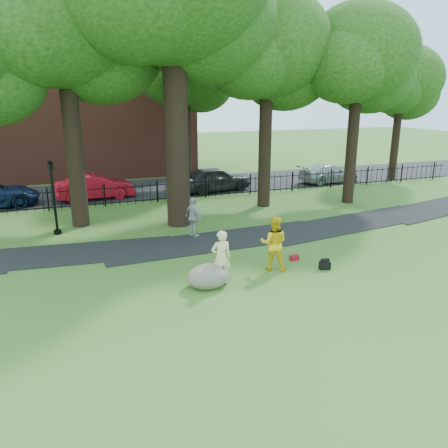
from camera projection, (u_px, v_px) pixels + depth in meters
name	position (u px, v px, depth m)	size (l,w,h in m)	color
ground	(231.00, 278.00, 15.06)	(120.00, 120.00, 0.00)	#406523
footpath	(220.00, 241.00, 18.90)	(36.00, 2.60, 0.03)	black
street	(145.00, 189.00, 29.45)	(80.00, 7.00, 0.02)	black
iron_fence	(157.00, 192.00, 25.68)	(44.00, 0.04, 1.20)	black
brick_building	(70.00, 96.00, 33.60)	(18.00, 8.00, 12.00)	brown
tree_row	(177.00, 49.00, 20.49)	(26.82, 7.96, 12.42)	black
woman	(221.00, 258.00, 14.31)	(0.68, 0.45, 1.87)	beige
man	(274.00, 243.00, 15.54)	(0.97, 0.75, 1.99)	gold
pedestrian	(193.00, 217.00, 19.18)	(1.06, 0.44, 1.80)	#A1A1A5
boulder	(208.00, 275.00, 14.27)	(1.41, 1.07, 0.83)	#666255
lamppost	(54.00, 199.00, 19.42)	(0.33, 0.33, 3.36)	black
backpack	(325.00, 265.00, 15.79)	(0.39, 0.24, 0.29)	black
red_bag	(294.00, 258.00, 16.63)	(0.32, 0.20, 0.22)	maroon
red_sedan	(95.00, 187.00, 26.37)	(1.61, 4.61, 1.52)	#B70E20
grey_car	(215.00, 179.00, 28.59)	(1.92, 4.76, 1.62)	black
silver_car	(329.00, 173.00, 31.48)	(1.87, 4.60, 1.33)	#9DA1A6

